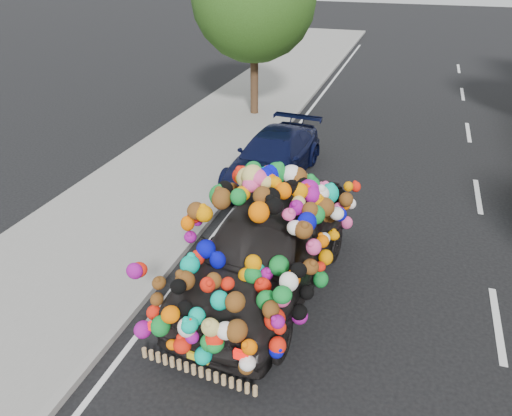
# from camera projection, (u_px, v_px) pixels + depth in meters

# --- Properties ---
(ground) EXTENTS (100.00, 100.00, 0.00)m
(ground) POSITION_uv_depth(u_px,v_px,m) (289.00, 284.00, 9.33)
(ground) COLOR black
(ground) RESTS_ON ground
(sidewalk) EXTENTS (4.00, 60.00, 0.12)m
(sidewalk) POSITION_uv_depth(u_px,v_px,m) (91.00, 243.00, 10.47)
(sidewalk) COLOR gray
(sidewalk) RESTS_ON ground
(kerb) EXTENTS (0.15, 60.00, 0.13)m
(kerb) POSITION_uv_depth(u_px,v_px,m) (175.00, 259.00, 9.94)
(kerb) COLOR gray
(kerb) RESTS_ON ground
(lane_markings) EXTENTS (6.00, 50.00, 0.01)m
(lane_markings) POSITION_uv_depth(u_px,v_px,m) (497.00, 324.00, 8.35)
(lane_markings) COLOR silver
(lane_markings) RESTS_ON ground
(plush_art_car) EXTENTS (2.85, 5.37, 2.34)m
(plush_art_car) POSITION_uv_depth(u_px,v_px,m) (267.00, 230.00, 8.71)
(plush_art_car) COLOR black
(plush_art_car) RESTS_ON ground
(navy_sedan) EXTENTS (2.05, 4.32, 1.22)m
(navy_sedan) POSITION_uv_depth(u_px,v_px,m) (274.00, 156.00, 13.26)
(navy_sedan) COLOR black
(navy_sedan) RESTS_ON ground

